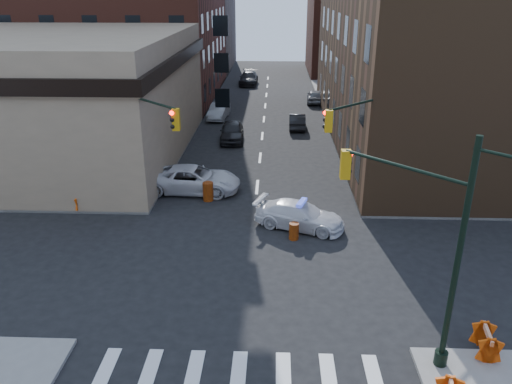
# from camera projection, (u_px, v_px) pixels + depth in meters

# --- Properties ---
(ground) EXTENTS (140.00, 140.00, 0.00)m
(ground) POSITION_uv_depth(u_px,v_px,m) (249.00, 267.00, 23.02)
(ground) COLOR black
(ground) RESTS_ON ground
(sidewalk_nw) EXTENTS (34.00, 54.50, 0.15)m
(sidewalk_nw) POSITION_uv_depth(u_px,v_px,m) (53.00, 106.00, 54.10)
(sidewalk_nw) COLOR gray
(sidewalk_nw) RESTS_ON ground
(sidewalk_ne) EXTENTS (34.00, 54.50, 0.15)m
(sidewalk_ne) POSITION_uv_depth(u_px,v_px,m) (483.00, 110.00, 52.44)
(sidewalk_ne) COLOR gray
(sidewalk_ne) RESTS_ON ground
(bank_building) EXTENTS (22.00, 22.00, 9.00)m
(bank_building) POSITION_uv_depth(u_px,v_px,m) (33.00, 96.00, 37.18)
(bank_building) COLOR #9A8365
(bank_building) RESTS_ON ground
(commercial_row_ne) EXTENTS (14.00, 34.00, 14.00)m
(commercial_row_ne) POSITION_uv_depth(u_px,v_px,m) (422.00, 53.00, 40.70)
(commercial_row_ne) COLOR #503620
(commercial_row_ne) RESTS_ON ground
(filler_nw) EXTENTS (20.00, 18.00, 16.00)m
(filler_nw) POSITION_uv_depth(u_px,v_px,m) (167.00, 15.00, 77.88)
(filler_nw) COLOR brown
(filler_nw) RESTS_ON ground
(filler_ne) EXTENTS (16.00, 16.00, 12.00)m
(filler_ne) POSITION_uv_depth(u_px,v_px,m) (363.00, 31.00, 73.86)
(filler_ne) COLOR #57271B
(filler_ne) RESTS_ON ground
(signal_pole_se) EXTENTS (5.40, 5.27, 8.00)m
(signal_pole_se) POSITION_uv_depth(u_px,v_px,m) (428.00, 235.00, 15.95)
(signal_pole_se) COLOR black
(signal_pole_se) RESTS_ON sidewalk_se
(signal_pole_nw) EXTENTS (3.58, 3.67, 8.00)m
(signal_pole_nw) POSITION_uv_depth(u_px,v_px,m) (144.00, 142.00, 26.52)
(signal_pole_nw) COLOR black
(signal_pole_nw) RESTS_ON sidewalk_nw
(signal_pole_ne) EXTENTS (3.67, 3.58, 8.00)m
(signal_pole_ne) POSITION_uv_depth(u_px,v_px,m) (365.00, 145.00, 26.11)
(signal_pole_ne) COLOR black
(signal_pole_ne) RESTS_ON sidewalk_ne
(tree_ne_near) EXTENTS (3.00, 3.00, 4.85)m
(tree_ne_near) POSITION_uv_depth(u_px,v_px,m) (346.00, 88.00, 45.46)
(tree_ne_near) COLOR black
(tree_ne_near) RESTS_ON sidewalk_ne
(tree_ne_far) EXTENTS (3.00, 3.00, 4.85)m
(tree_ne_far) POSITION_uv_depth(u_px,v_px,m) (336.00, 74.00, 52.86)
(tree_ne_far) COLOR black
(tree_ne_far) RESTS_ON sidewalk_ne
(police_car) EXTENTS (5.21, 3.49, 1.40)m
(police_car) POSITION_uv_depth(u_px,v_px,m) (300.00, 215.00, 26.60)
(police_car) COLOR silver
(police_car) RESTS_ON ground
(pickup) EXTENTS (6.07, 3.07, 1.65)m
(pickup) POSITION_uv_depth(u_px,v_px,m) (193.00, 179.00, 31.27)
(pickup) COLOR silver
(pickup) RESTS_ON ground
(parked_car_wnear) EXTENTS (2.13, 4.83, 1.62)m
(parked_car_wnear) POSITION_uv_depth(u_px,v_px,m) (232.00, 131.00, 41.77)
(parked_car_wnear) COLOR black
(parked_car_wnear) RESTS_ON ground
(parked_car_wfar) EXTENTS (1.96, 4.62, 1.48)m
(parked_car_wfar) POSITION_uv_depth(u_px,v_px,m) (219.00, 111.00, 48.91)
(parked_car_wfar) COLOR #989BA0
(parked_car_wfar) RESTS_ON ground
(parked_car_wdeep) EXTENTS (2.45, 5.75, 1.65)m
(parked_car_wdeep) POSITION_uv_depth(u_px,v_px,m) (249.00, 78.00, 66.19)
(parked_car_wdeep) COLOR black
(parked_car_wdeep) RESTS_ON ground
(parked_car_enear) EXTENTS (1.50, 4.15, 1.36)m
(parked_car_enear) POSITION_uv_depth(u_px,v_px,m) (297.00, 121.00, 45.57)
(parked_car_enear) COLOR black
(parked_car_enear) RESTS_ON ground
(parked_car_efar) EXTENTS (1.95, 4.38, 1.46)m
(parked_car_efar) POSITION_uv_depth(u_px,v_px,m) (315.00, 96.00, 55.67)
(parked_car_efar) COLOR gray
(parked_car_efar) RESTS_ON ground
(pedestrian_a) EXTENTS (0.68, 0.60, 1.56)m
(pedestrian_a) POSITION_uv_depth(u_px,v_px,m) (84.00, 193.00, 28.85)
(pedestrian_a) COLOR black
(pedestrian_a) RESTS_ON sidewalk_nw
(pedestrian_b) EXTENTS (0.90, 0.77, 1.61)m
(pedestrian_b) POSITION_uv_depth(u_px,v_px,m) (72.00, 193.00, 28.80)
(pedestrian_b) COLOR black
(pedestrian_b) RESTS_ON sidewalk_nw
(pedestrian_c) EXTENTS (1.04, 0.81, 1.65)m
(pedestrian_c) POSITION_uv_depth(u_px,v_px,m) (50.00, 190.00, 29.27)
(pedestrian_c) COLOR #1E252D
(pedestrian_c) RESTS_ON sidewalk_nw
(barrel_road) EXTENTS (0.54, 0.54, 0.89)m
(barrel_road) POSITION_uv_depth(u_px,v_px,m) (294.00, 231.00, 25.44)
(barrel_road) COLOR #CD6409
(barrel_road) RESTS_ON ground
(barrel_bank) EXTENTS (0.81, 0.81, 1.14)m
(barrel_bank) POSITION_uv_depth(u_px,v_px,m) (208.00, 192.00, 30.06)
(barrel_bank) COLOR #C84409
(barrel_bank) RESTS_ON ground
(barricade_se_a) EXTENTS (0.79, 1.33, 0.94)m
(barricade_se_a) POSITION_uv_depth(u_px,v_px,m) (486.00, 342.00, 17.21)
(barricade_se_a) COLOR #CA6509
(barricade_se_a) RESTS_ON sidewalk_se
(barricade_nw_a) EXTENTS (1.37, 0.73, 1.00)m
(barricade_nw_a) POSITION_uv_depth(u_px,v_px,m) (121.00, 187.00, 30.47)
(barricade_nw_a) COLOR #CB3E09
(barricade_nw_a) RESTS_ON sidewalk_nw
(barricade_nw_b) EXTENTS (1.21, 0.76, 0.85)m
(barricade_nw_b) POSITION_uv_depth(u_px,v_px,m) (72.00, 202.00, 28.55)
(barricade_nw_b) COLOR #C45709
(barricade_nw_b) RESTS_ON sidewalk_nw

